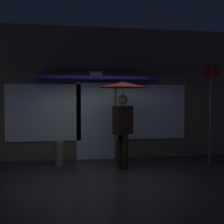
{
  "coord_description": "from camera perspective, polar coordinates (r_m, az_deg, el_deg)",
  "views": [
    {
      "loc": [
        -0.84,
        -6.08,
        1.71
      ],
      "look_at": [
        0.27,
        0.88,
        1.41
      ],
      "focal_mm": 46.42,
      "sensor_mm": 36.0,
      "label": 1
    }
  ],
  "objects": [
    {
      "name": "person_with_umbrella",
      "position": [
        7.09,
        2.15,
        2.22
      ],
      "size": [
        1.24,
        1.24,
        2.15
      ],
      "rotation": [
        0.0,
        0.0,
        -2.71
      ],
      "color": "black",
      "rests_on": "ground"
    },
    {
      "name": "ground_plane",
      "position": [
        6.37,
        -1.17,
        -13.13
      ],
      "size": [
        18.0,
        18.0,
        0.0
      ],
      "primitive_type": "plane",
      "color": "#26262B"
    },
    {
      "name": "street_sign_post",
      "position": [
        8.0,
        18.88,
        0.99
      ],
      "size": [
        0.4,
        0.07,
        2.72
      ],
      "color": "#595B60",
      "rests_on": "ground"
    },
    {
      "name": "sidewalk_bollard",
      "position": [
        7.67,
        -10.41,
        -8.06
      ],
      "size": [
        0.22,
        0.22,
        0.64
      ],
      "primitive_type": "cylinder",
      "color": "slate",
      "rests_on": "ground"
    },
    {
      "name": "building_facade",
      "position": [
        8.46,
        -3.34,
        3.56
      ],
      "size": [
        8.04,
        1.0,
        3.78
      ],
      "color": "brown",
      "rests_on": "ground"
    }
  ]
}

